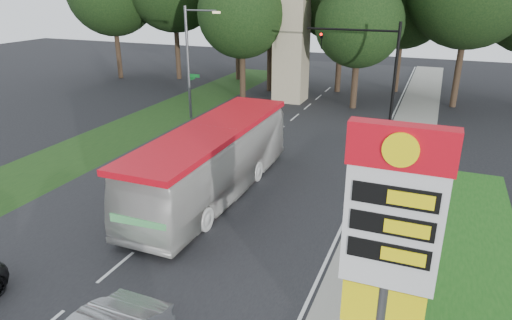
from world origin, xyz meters
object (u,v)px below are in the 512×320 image
at_px(monument, 292,40).
at_px(gas_station_pylon, 391,234).
at_px(traffic_signal_mast, 375,61).
at_px(transit_bus, 213,162).
at_px(streetlight_signs, 190,58).

bearing_deg(monument, gas_station_pylon, -68.20).
relative_size(traffic_signal_mast, transit_bus, 0.60).
bearing_deg(monument, transit_bus, -82.63).
relative_size(gas_station_pylon, traffic_signal_mast, 0.95).
bearing_deg(monument, traffic_signal_mast, -38.00).
bearing_deg(traffic_signal_mast, gas_station_pylon, -80.91).
relative_size(monument, transit_bus, 0.84).
distance_m(streetlight_signs, transit_bus, 13.87).
bearing_deg(transit_bus, streetlight_signs, 123.90).
relative_size(streetlight_signs, transit_bus, 0.67).
xyz_separation_m(gas_station_pylon, traffic_signal_mast, (-3.52, 22.00, 0.22)).
xyz_separation_m(gas_station_pylon, transit_bus, (-8.70, 8.68, -2.79)).
bearing_deg(traffic_signal_mast, monument, 142.00).
xyz_separation_m(traffic_signal_mast, streetlight_signs, (-12.67, -1.99, -0.23)).
relative_size(traffic_signal_mast, streetlight_signs, 0.90).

